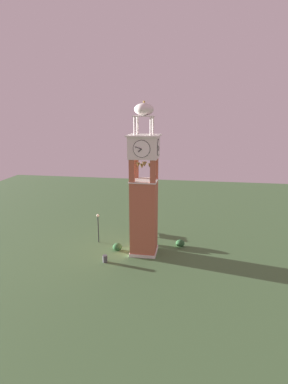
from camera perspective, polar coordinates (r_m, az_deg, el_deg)
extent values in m
plane|color=#476B3D|center=(36.47, 0.00, -11.17)|extent=(80.00, 80.00, 0.00)
cube|color=#AD5B42|center=(34.83, 0.00, -4.82)|extent=(2.82, 2.82, 8.55)
cube|color=silver|center=(36.40, 0.00, -10.92)|extent=(3.02, 3.02, 0.35)
cube|color=black|center=(37.28, 0.35, -8.63)|extent=(1.10, 0.04, 2.20)
cylinder|color=silver|center=(36.75, 0.36, -6.63)|extent=(1.10, 0.04, 1.10)
cube|color=#AD5B42|center=(34.34, 2.17, 4.47)|extent=(0.56, 0.56, 2.55)
cube|color=#AD5B42|center=(34.68, -1.55, 4.58)|extent=(0.56, 0.56, 2.55)
cube|color=#AD5B42|center=(32.13, 1.68, 3.77)|extent=(0.56, 0.56, 2.55)
cube|color=#AD5B42|center=(32.49, -2.29, 3.89)|extent=(0.56, 0.56, 2.55)
cube|color=silver|center=(33.63, 0.00, 2.16)|extent=(2.98, 2.98, 0.12)
cone|color=brown|center=(33.43, -1.07, 5.07)|extent=(0.41, 0.41, 0.50)
cone|color=brown|center=(32.72, -0.39, 4.86)|extent=(0.53, 0.53, 0.48)
cone|color=brown|center=(33.11, 1.05, 4.98)|extent=(0.40, 0.40, 0.45)
cone|color=brown|center=(33.93, 0.09, 5.22)|extent=(0.58, 0.58, 0.54)
cube|color=silver|center=(33.03, 0.00, 8.36)|extent=(3.06, 3.06, 2.34)
cylinder|color=white|center=(34.56, 0.41, 8.63)|extent=(1.78, 0.05, 1.78)
torus|color=black|center=(34.56, 0.41, 8.63)|extent=(1.80, 0.06, 1.80)
cube|color=black|center=(34.66, 0.15, 8.41)|extent=(0.39, 0.03, 0.36)
cube|color=black|center=(34.66, -0.13, 8.82)|extent=(0.70, 0.03, 0.26)
cylinder|color=white|center=(31.51, -0.45, 8.05)|extent=(1.78, 0.05, 1.78)
torus|color=black|center=(31.51, -0.45, 8.05)|extent=(1.80, 0.06, 1.80)
cube|color=black|center=(31.50, -0.77, 7.78)|extent=(0.39, 0.03, 0.36)
cube|color=black|center=(31.50, -1.09, 8.23)|extent=(0.70, 0.03, 0.26)
cylinder|color=white|center=(32.82, 2.70, 8.30)|extent=(0.05, 1.78, 1.78)
torus|color=black|center=(32.82, 2.70, 8.30)|extent=(0.06, 1.80, 1.80)
cube|color=black|center=(32.67, 2.77, 8.01)|extent=(0.03, 0.39, 0.36)
cube|color=black|center=(32.47, 2.74, 8.41)|extent=(0.03, 0.70, 0.26)
cylinder|color=white|center=(33.31, -2.66, 8.39)|extent=(0.05, 1.78, 1.78)
torus|color=black|center=(33.31, -2.66, 8.39)|extent=(0.06, 1.80, 1.80)
cube|color=black|center=(33.18, -2.82, 8.11)|extent=(0.03, 0.39, 0.36)
cube|color=black|center=(32.98, -2.89, 8.51)|extent=(0.03, 0.70, 0.26)
cube|color=silver|center=(32.92, 0.00, 10.51)|extent=(3.42, 3.42, 0.16)
cylinder|color=silver|center=(33.57, 1.69, 12.30)|extent=(0.22, 0.22, 1.84)
cylinder|color=silver|center=(33.83, -1.21, 12.32)|extent=(0.22, 0.22, 1.84)
cylinder|color=silver|center=(31.91, 1.28, 12.18)|extent=(0.22, 0.22, 1.84)
cylinder|color=silver|center=(32.18, -1.76, 12.20)|extent=(0.22, 0.22, 1.84)
cube|color=silver|center=(32.84, 0.00, 13.97)|extent=(2.12, 2.12, 0.12)
ellipsoid|color=silver|center=(32.84, 0.00, 15.17)|extent=(2.04, 2.04, 1.26)
sphere|color=#B79338|center=(32.85, 0.00, 16.48)|extent=(0.24, 0.24, 0.24)
cube|color=brown|center=(41.74, -0.68, -7.06)|extent=(0.78, 1.66, 0.06)
cube|color=brown|center=(41.63, -0.94, -6.70)|extent=(0.40, 1.57, 0.44)
cube|color=#2D2D33|center=(42.50, -0.72, -7.00)|extent=(0.40, 0.16, 0.42)
cube|color=#2D2D33|center=(41.16, -0.63, -7.74)|extent=(0.40, 0.16, 0.42)
cylinder|color=black|center=(38.85, -8.52, -6.96)|extent=(0.12, 0.12, 3.37)
sphere|color=#F9EFCC|center=(38.21, -8.62, -4.36)|extent=(0.36, 0.36, 0.36)
cylinder|color=#4C4C51|center=(34.39, -7.29, -12.24)|extent=(0.52, 0.52, 0.80)
ellipsoid|color=#28562D|center=(38.03, 6.76, -9.46)|extent=(1.06, 1.06, 0.84)
ellipsoid|color=#28562D|center=(38.22, 1.10, -9.03)|extent=(0.95, 0.95, 1.08)
ellipsoid|color=#28562D|center=(36.89, -5.00, -10.16)|extent=(1.10, 1.10, 0.87)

